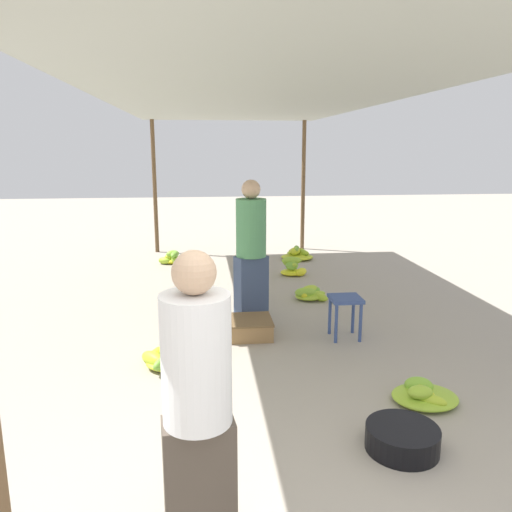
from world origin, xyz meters
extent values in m
cylinder|color=brown|center=(-1.51, 8.41, 1.31)|extent=(0.08, 0.08, 2.63)
cylinder|color=brown|center=(1.51, 8.41, 1.31)|extent=(0.08, 0.08, 2.63)
cube|color=#9EA399|center=(0.00, 4.36, 2.65)|extent=(3.41, 8.51, 0.04)
cube|color=#4C4238|center=(-0.63, 0.52, 0.38)|extent=(0.38, 0.24, 0.75)
cylinder|color=white|center=(-0.63, 0.52, 1.08)|extent=(0.38, 0.38, 0.66)
sphere|color=tan|center=(-0.63, 0.52, 1.52)|extent=(0.21, 0.21, 0.21)
cube|color=#384C84|center=(0.97, 3.39, 0.46)|extent=(0.34, 0.34, 0.04)
cylinder|color=#384C84|center=(0.84, 3.26, 0.22)|extent=(0.04, 0.04, 0.44)
cylinder|color=#384C84|center=(1.11, 3.26, 0.22)|extent=(0.04, 0.04, 0.44)
cylinder|color=#384C84|center=(0.84, 3.53, 0.22)|extent=(0.04, 0.04, 0.44)
cylinder|color=#384C84|center=(1.11, 3.53, 0.22)|extent=(0.04, 0.04, 0.44)
cylinder|color=black|center=(0.78, 1.27, 0.09)|extent=(0.51, 0.51, 0.17)
ellipsoid|color=#93BF32|center=(-0.96, 2.73, 0.06)|extent=(0.25, 0.23, 0.09)
ellipsoid|color=#73B237|center=(-0.97, 2.72, 0.10)|extent=(0.27, 0.32, 0.12)
ellipsoid|color=#95C031|center=(-0.92, 2.83, 0.14)|extent=(0.25, 0.32, 0.13)
ellipsoid|color=#B5CD2C|center=(-1.08, 2.82, 0.09)|extent=(0.33, 0.35, 0.15)
ellipsoid|color=#CBD628|center=(-1.04, 2.95, 0.08)|extent=(0.27, 0.31, 0.14)
ellipsoid|color=#75B337|center=(-0.85, 2.83, 0.12)|extent=(0.28, 0.16, 0.14)
ellipsoid|color=#AFCA2D|center=(-0.90, 2.88, 0.10)|extent=(0.21, 0.24, 0.11)
ellipsoid|color=#C4D329|center=(-0.92, 2.83, 0.05)|extent=(0.47, 0.41, 0.10)
ellipsoid|color=#7EB736|center=(-0.80, 6.73, 0.15)|extent=(0.21, 0.33, 0.14)
ellipsoid|color=#BED02A|center=(-0.71, 6.81, 0.06)|extent=(0.28, 0.19, 0.11)
ellipsoid|color=#7EB736|center=(-0.90, 6.76, 0.16)|extent=(0.33, 0.29, 0.09)
ellipsoid|color=#A2C52F|center=(-0.79, 6.65, 0.19)|extent=(0.11, 0.27, 0.10)
ellipsoid|color=#7CB636|center=(-0.80, 6.72, 0.16)|extent=(0.32, 0.19, 0.13)
ellipsoid|color=#77B437|center=(-0.75, 6.76, 0.23)|extent=(0.27, 0.16, 0.12)
ellipsoid|color=#9BC230|center=(-0.80, 6.73, 0.05)|extent=(0.38, 0.33, 0.10)
ellipsoid|color=#93BF32|center=(-1.09, 7.22, 0.08)|extent=(0.28, 0.33, 0.13)
ellipsoid|color=#B9CE2B|center=(-1.16, 7.34, 0.13)|extent=(0.31, 0.29, 0.14)
ellipsoid|color=#75B337|center=(-1.09, 7.27, 0.18)|extent=(0.19, 0.36, 0.11)
ellipsoid|color=#A0C42F|center=(-1.28, 7.27, 0.06)|extent=(0.28, 0.25, 0.13)
ellipsoid|color=#81B835|center=(-1.13, 7.32, 0.18)|extent=(0.29, 0.25, 0.13)
ellipsoid|color=yellow|center=(-1.14, 7.34, 0.05)|extent=(0.37, 0.32, 0.10)
ellipsoid|color=#81B835|center=(1.22, 1.98, 0.11)|extent=(0.27, 0.21, 0.15)
ellipsoid|color=#ADCA2D|center=(1.21, 1.79, 0.08)|extent=(0.30, 0.26, 0.10)
ellipsoid|color=#97C131|center=(1.15, 1.81, 0.14)|extent=(0.21, 0.15, 0.11)
ellipsoid|color=yellow|center=(1.21, 1.92, 0.07)|extent=(0.24, 0.36, 0.15)
ellipsoid|color=#98C131|center=(1.24, 1.90, 0.05)|extent=(0.55, 0.48, 0.10)
ellipsoid|color=#76B437|center=(0.90, 4.87, 0.12)|extent=(0.36, 0.25, 0.11)
ellipsoid|color=#9FC430|center=(0.98, 4.83, 0.08)|extent=(0.33, 0.23, 0.09)
ellipsoid|color=yellow|center=(0.82, 4.83, 0.09)|extent=(0.18, 0.28, 0.13)
ellipsoid|color=#79B536|center=(0.90, 4.91, 0.05)|extent=(0.28, 0.31, 0.10)
ellipsoid|color=#A4C62F|center=(1.02, 4.77, 0.06)|extent=(0.25, 0.30, 0.11)
ellipsoid|color=#8ABC33|center=(0.82, 4.80, 0.12)|extent=(0.30, 0.15, 0.14)
ellipsoid|color=#A7C72E|center=(0.89, 4.85, 0.14)|extent=(0.34, 0.30, 0.13)
ellipsoid|color=#A3C52F|center=(0.89, 4.85, 0.05)|extent=(0.39, 0.34, 0.10)
ellipsoid|color=yellow|center=(1.03, 6.16, 0.07)|extent=(0.30, 0.32, 0.13)
ellipsoid|color=#A4C62F|center=(0.90, 6.24, 0.20)|extent=(0.16, 0.34, 0.09)
ellipsoid|color=#77B437|center=(0.88, 6.17, 0.17)|extent=(0.23, 0.18, 0.15)
ellipsoid|color=#8ABC33|center=(0.85, 6.21, 0.20)|extent=(0.27, 0.27, 0.11)
ellipsoid|color=#90BE32|center=(0.89, 6.23, 0.25)|extent=(0.34, 0.17, 0.13)
ellipsoid|color=yellow|center=(0.89, 6.22, 0.05)|extent=(0.39, 0.34, 0.10)
ellipsoid|color=#B0CB2D|center=(1.27, 7.51, 0.14)|extent=(0.27, 0.26, 0.12)
ellipsoid|color=#90BE32|center=(1.15, 7.60, 0.06)|extent=(0.25, 0.33, 0.09)
ellipsoid|color=#C9D528|center=(1.16, 7.34, 0.18)|extent=(0.31, 0.32, 0.15)
ellipsoid|color=#9DC330|center=(1.32, 7.40, 0.13)|extent=(0.25, 0.32, 0.11)
ellipsoid|color=#B8CE2B|center=(1.27, 7.46, 0.11)|extent=(0.13, 0.23, 0.12)
ellipsoid|color=#B3CC2C|center=(1.15, 7.52, 0.13)|extent=(0.29, 0.36, 0.11)
ellipsoid|color=#7DB636|center=(1.19, 7.39, 0.20)|extent=(0.19, 0.31, 0.13)
ellipsoid|color=#C0D12A|center=(1.21, 7.40, 0.05)|extent=(0.61, 0.53, 0.10)
cube|color=olive|center=(-0.08, 3.55, 0.09)|extent=(0.48, 0.48, 0.18)
cube|color=brown|center=(-0.08, 3.55, 0.19)|extent=(0.50, 0.50, 0.02)
cube|color=#384766|center=(0.00, 4.13, 0.40)|extent=(0.43, 0.34, 0.80)
cylinder|color=#4C8C59|center=(0.00, 4.13, 1.15)|extent=(0.48, 0.48, 0.70)
sphere|color=tan|center=(0.00, 4.13, 1.61)|extent=(0.23, 0.23, 0.23)
camera|label=1|loc=(-0.58, -1.75, 2.09)|focal=35.00mm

